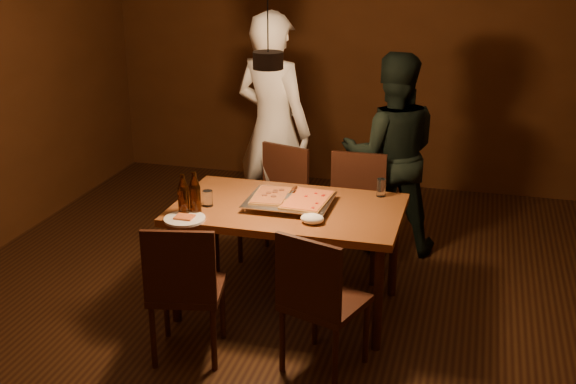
% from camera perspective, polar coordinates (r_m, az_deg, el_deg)
% --- Properties ---
extents(room_shell, '(6.00, 6.00, 6.00)m').
position_cam_1_polar(room_shell, '(4.35, -1.54, 5.81)').
color(room_shell, '#3C2310').
rests_on(room_shell, ground).
extents(dining_table, '(1.50, 0.90, 0.75)m').
position_cam_1_polar(dining_table, '(4.79, 0.00, -1.95)').
color(dining_table, brown).
rests_on(dining_table, floor).
extents(chair_far_left, '(0.53, 0.53, 0.49)m').
position_cam_1_polar(chair_far_left, '(5.63, -0.80, -0.06)').
color(chair_far_left, '#38190F').
rests_on(chair_far_left, floor).
extents(chair_far_right, '(0.43, 0.43, 0.49)m').
position_cam_1_polar(chair_far_right, '(5.45, 5.35, -0.82)').
color(chair_far_right, '#38190F').
rests_on(chair_far_right, floor).
extents(chair_near_left, '(0.50, 0.50, 0.49)m').
position_cam_1_polar(chair_near_left, '(4.29, -8.24, -6.92)').
color(chair_near_left, '#38190F').
rests_on(chair_near_left, floor).
extents(chair_near_right, '(0.53, 0.53, 0.49)m').
position_cam_1_polar(chair_near_right, '(4.13, 2.36, -7.88)').
color(chair_near_right, '#38190F').
rests_on(chair_near_right, floor).
extents(pizza_tray, '(0.57, 0.47, 0.05)m').
position_cam_1_polar(pizza_tray, '(4.76, 0.13, -0.83)').
color(pizza_tray, silver).
rests_on(pizza_tray, dining_table).
extents(pizza_meat, '(0.25, 0.37, 0.02)m').
position_cam_1_polar(pizza_meat, '(4.79, -1.36, -0.25)').
color(pizza_meat, maroon).
rests_on(pizza_meat, pizza_tray).
extents(pizza_cheese, '(0.29, 0.43, 0.02)m').
position_cam_1_polar(pizza_cheese, '(4.72, 1.55, -0.60)').
color(pizza_cheese, gold).
rests_on(pizza_cheese, pizza_tray).
extents(spatula, '(0.11, 0.25, 0.04)m').
position_cam_1_polar(spatula, '(4.76, 0.26, -0.35)').
color(spatula, silver).
rests_on(spatula, pizza_tray).
extents(beer_bottle_a, '(0.07, 0.07, 0.27)m').
position_cam_1_polar(beer_bottle_a, '(4.62, -8.27, -0.21)').
color(beer_bottle_a, black).
rests_on(beer_bottle_a, dining_table).
extents(beer_bottle_b, '(0.07, 0.07, 0.28)m').
position_cam_1_polar(beer_bottle_b, '(4.63, -7.37, -0.08)').
color(beer_bottle_b, black).
rests_on(beer_bottle_b, dining_table).
extents(water_glass_left, '(0.07, 0.07, 0.11)m').
position_cam_1_polar(water_glass_left, '(4.78, -6.36, -0.50)').
color(water_glass_left, silver).
rests_on(water_glass_left, dining_table).
extents(water_glass_right, '(0.06, 0.06, 0.13)m').
position_cam_1_polar(water_glass_right, '(4.96, 7.37, 0.35)').
color(water_glass_right, silver).
rests_on(water_glass_right, dining_table).
extents(plate_slice, '(0.26, 0.26, 0.03)m').
position_cam_1_polar(plate_slice, '(4.58, -8.17, -2.11)').
color(plate_slice, white).
rests_on(plate_slice, dining_table).
extents(napkin, '(0.15, 0.11, 0.06)m').
position_cam_1_polar(napkin, '(4.48, 1.93, -2.12)').
color(napkin, white).
rests_on(napkin, dining_table).
extents(diner_white, '(0.81, 0.67, 1.89)m').
position_cam_1_polar(diner_white, '(5.87, -1.18, 4.99)').
color(diner_white, white).
rests_on(diner_white, floor).
extents(diner_dark, '(0.89, 0.76, 1.61)m').
position_cam_1_polar(diner_dark, '(5.74, 8.14, 2.96)').
color(diner_dark, black).
rests_on(diner_dark, floor).
extents(pendant_lamp, '(0.18, 0.18, 1.10)m').
position_cam_1_polar(pendant_lamp, '(4.28, -1.58, 10.50)').
color(pendant_lamp, black).
rests_on(pendant_lamp, ceiling).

